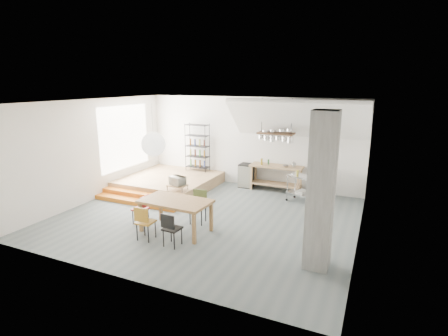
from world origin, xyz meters
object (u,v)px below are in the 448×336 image
at_px(stove, 317,182).
at_px(mini_fridge, 247,175).
at_px(dining_table, 176,204).
at_px(rolling_cart, 302,185).

bearing_deg(stove, mini_fridge, 178.99).
bearing_deg(stove, dining_table, -122.46).
bearing_deg(rolling_cart, stove, 91.10).
bearing_deg(dining_table, mini_fridge, 89.06).
bearing_deg(stove, rolling_cart, -111.28).
bearing_deg(mini_fridge, dining_table, -93.39).
relative_size(stove, rolling_cart, 1.20).
distance_m(dining_table, rolling_cart, 4.27).
distance_m(rolling_cart, mini_fridge, 2.35).
height_order(stove, mini_fridge, stove).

